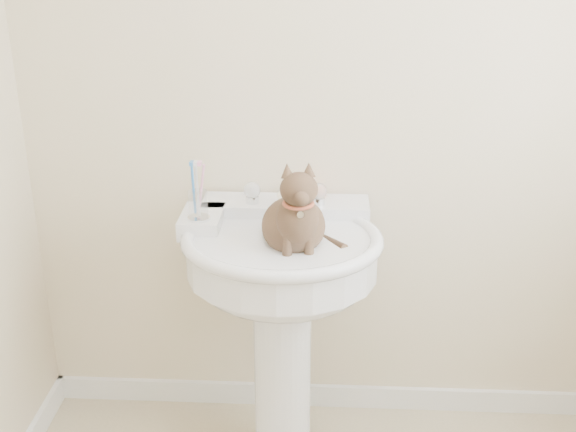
# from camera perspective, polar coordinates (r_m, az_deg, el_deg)

# --- Properties ---
(wall_back) EXTENTS (2.20, 0.00, 2.50)m
(wall_back) POSITION_cam_1_polar(r_m,az_deg,el_deg) (2.37, 4.90, 10.27)
(wall_back) COLOR beige
(wall_back) RESTS_ON ground
(baseboard_back) EXTENTS (2.20, 0.02, 0.09)m
(baseboard_back) POSITION_cam_1_polar(r_m,az_deg,el_deg) (2.87, 4.09, -14.00)
(baseboard_back) COLOR white
(baseboard_back) RESTS_ON floor
(pedestal_sink) EXTENTS (0.64, 0.63, 0.88)m
(pedestal_sink) POSITION_cam_1_polar(r_m,az_deg,el_deg) (2.29, -0.53, -5.04)
(pedestal_sink) COLOR white
(pedestal_sink) RESTS_ON floor
(faucet) EXTENTS (0.28, 0.12, 0.14)m
(faucet) POSITION_cam_1_polar(r_m,az_deg,el_deg) (2.34, -0.25, 1.80)
(faucet) COLOR silver
(faucet) RESTS_ON pedestal_sink
(soap_bar) EXTENTS (0.10, 0.07, 0.03)m
(soap_bar) POSITION_cam_1_polar(r_m,az_deg,el_deg) (2.43, 1.74, 1.90)
(soap_bar) COLOR #DD5F2C
(soap_bar) RESTS_ON pedestal_sink
(toothbrush_cup) EXTENTS (0.07, 0.07, 0.19)m
(toothbrush_cup) POSITION_cam_1_polar(r_m,az_deg,el_deg) (2.25, -7.11, 0.92)
(toothbrush_cup) COLOR silver
(toothbrush_cup) RESTS_ON pedestal_sink
(cat) EXTENTS (0.21, 0.27, 0.39)m
(cat) POSITION_cam_1_polar(r_m,az_deg,el_deg) (2.14, 0.53, -0.37)
(cat) COLOR brown
(cat) RESTS_ON pedestal_sink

